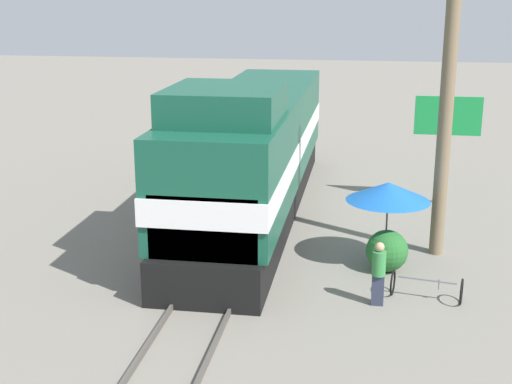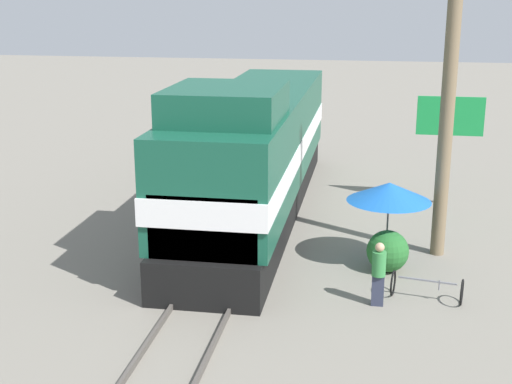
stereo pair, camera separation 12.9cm
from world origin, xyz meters
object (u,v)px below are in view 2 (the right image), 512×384
(bicycle, at_px, (427,287))
(utility_pole, at_px, (447,110))
(person_bystander, at_px, (379,272))
(vendor_umbrella, at_px, (389,192))
(billboard_sign, at_px, (450,123))
(locomotive, at_px, (254,154))

(bicycle, bearing_deg, utility_pole, 1.98)
(utility_pole, height_order, person_bystander, utility_pole)
(vendor_umbrella, xyz_separation_m, bicycle, (1.00, -2.32, -1.78))
(utility_pole, relative_size, bicycle, 4.59)
(person_bystander, xyz_separation_m, bicycle, (1.22, 0.51, -0.54))
(vendor_umbrella, relative_size, person_bystander, 1.47)
(billboard_sign, relative_size, person_bystander, 2.40)
(billboard_sign, xyz_separation_m, bicycle, (-1.13, -8.64, -2.64))
(locomotive, bearing_deg, vendor_umbrella, -39.83)
(utility_pole, bearing_deg, locomotive, 156.16)
(billboard_sign, bearing_deg, bicycle, -97.48)
(billboard_sign, height_order, bicycle, billboard_sign)
(locomotive, height_order, billboard_sign, locomotive)
(vendor_umbrella, relative_size, billboard_sign, 0.61)
(utility_pole, xyz_separation_m, billboard_sign, (0.63, 5.25, -1.28))
(locomotive, height_order, bicycle, locomotive)
(billboard_sign, bearing_deg, person_bystander, -104.42)
(person_bystander, bearing_deg, bicycle, 22.79)
(locomotive, distance_m, vendor_umbrella, 5.78)
(vendor_umbrella, bearing_deg, locomotive, 140.17)
(utility_pole, relative_size, billboard_sign, 2.15)
(locomotive, distance_m, bicycle, 8.32)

